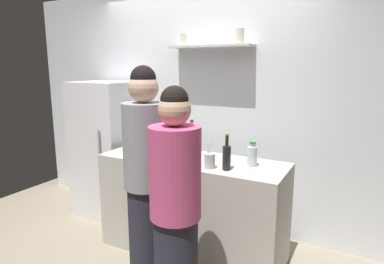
{
  "coord_description": "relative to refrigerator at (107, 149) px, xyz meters",
  "views": [
    {
      "loc": [
        1.63,
        -2.03,
        1.76
      ],
      "look_at": [
        0.24,
        0.55,
        1.17
      ],
      "focal_mm": 31.06,
      "sensor_mm": 36.0,
      "label": 1
    }
  ],
  "objects": [
    {
      "name": "wine_bottle_pale_glass",
      "position": [
        1.19,
        -0.43,
        0.25
      ],
      "size": [
        0.06,
        0.06,
        0.32
      ],
      "color": "#B2BFB2",
      "rests_on": "counter"
    },
    {
      "name": "baking_pan",
      "position": [
        0.83,
        -0.34,
        0.16
      ],
      "size": [
        0.34,
        0.24,
        0.05
      ],
      "primitive_type": "cube",
      "color": "gray",
      "rests_on": "counter"
    },
    {
      "name": "refrigerator",
      "position": [
        0.0,
        0.0,
        0.0
      ],
      "size": [
        0.67,
        0.61,
        1.58
      ],
      "color": "white",
      "rests_on": "ground"
    },
    {
      "name": "water_bottle_plastic",
      "position": [
        1.86,
        -0.26,
        0.22
      ],
      "size": [
        0.08,
        0.08,
        0.21
      ],
      "color": "silver",
      "rests_on": "counter"
    },
    {
      "name": "counter",
      "position": [
        1.31,
        -0.3,
        -0.33
      ],
      "size": [
        1.72,
        0.61,
        0.92
      ],
      "primitive_type": "cube",
      "color": "#B7B2A8",
      "rests_on": "ground"
    },
    {
      "name": "back_wall_assembly",
      "position": [
        1.07,
        0.4,
        0.51
      ],
      "size": [
        4.8,
        0.32,
        2.6
      ],
      "color": "white",
      "rests_on": "ground"
    },
    {
      "name": "person_pink_top",
      "position": [
        1.63,
        -1.12,
        0.02
      ],
      "size": [
        0.34,
        0.34,
        1.64
      ],
      "rotation": [
        0.0,
        0.0,
        3.92
      ],
      "color": "#262633",
      "rests_on": "ground"
    },
    {
      "name": "wine_bottle_dark_glass",
      "position": [
        1.71,
        -0.46,
        0.24
      ],
      "size": [
        0.07,
        0.07,
        0.31
      ],
      "color": "black",
      "rests_on": "counter"
    },
    {
      "name": "person_grey_hoodie",
      "position": [
        1.22,
        -0.88,
        0.09
      ],
      "size": [
        0.34,
        0.34,
        1.76
      ],
      "rotation": [
        0.0,
        0.0,
        5.44
      ],
      "color": "#262633",
      "rests_on": "ground"
    },
    {
      "name": "wine_bottle_amber_glass",
      "position": [
        1.21,
        -0.13,
        0.26
      ],
      "size": [
        0.08,
        0.08,
        0.33
      ],
      "color": "#472814",
      "rests_on": "counter"
    },
    {
      "name": "utensil_holder",
      "position": [
        1.57,
        -0.48,
        0.2
      ],
      "size": [
        0.09,
        0.09,
        0.22
      ],
      "color": "#B2B2B7",
      "rests_on": "counter"
    }
  ]
}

